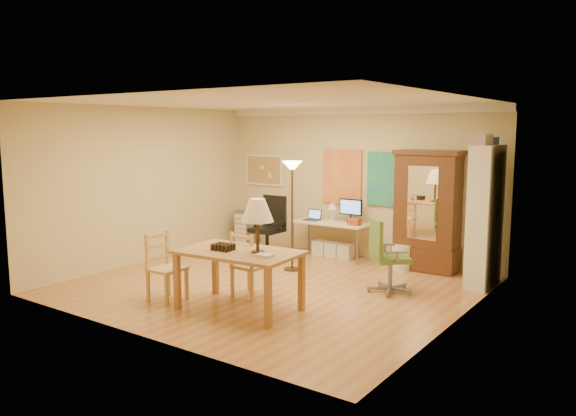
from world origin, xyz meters
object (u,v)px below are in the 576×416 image
Objects in this scene: computer_desk at (334,236)px; armoire at (427,219)px; office_chair_green at (388,273)px; dining_table at (245,240)px; office_chair_black at (268,241)px; bookshelf at (485,217)px.

computer_desk is 1.78m from armoire.
computer_desk reaches higher than office_chair_green.
office_chair_green is at bearing -88.60° from armoire.
dining_table is 0.81× the size of armoire.
armoire is at bearing 2.88° from computer_desk.
office_chair_green is (1.13, 1.80, -0.64)m from dining_table.
dining_table is 1.51× the size of office_chair_green.
armoire is at bearing 71.87° from dining_table.
dining_table reaches higher than computer_desk.
dining_table is at bearing -79.21° from computer_desk.
office_chair_green is (2.71, -0.75, -0.02)m from office_chair_black.
armoire is at bearing 16.56° from office_chair_black.
computer_desk is 2.29m from office_chair_green.
bookshelf is at bearing 47.47° from office_chair_green.
bookshelf is at bearing 53.57° from dining_table.
computer_desk is (-0.62, 3.26, -0.53)m from dining_table.
office_chair_green is 1.65m from armoire.
computer_desk is at bearing 172.72° from bookshelf.
bookshelf reaches higher than office_chair_black.
computer_desk is 0.72× the size of armoire.
dining_table is 1.44× the size of office_chair_black.
armoire is (1.10, 3.35, -0.06)m from dining_table.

